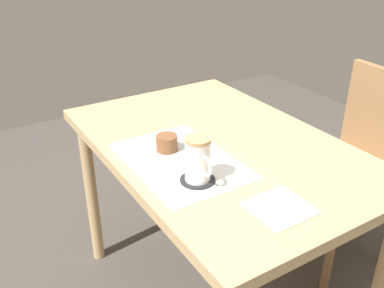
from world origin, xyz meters
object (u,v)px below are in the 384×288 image
Objects in this scene: dining_table at (217,165)px; coffee_mug at (198,159)px; wooden_chair at (355,160)px; pastry at (167,143)px; pastry_plate at (167,152)px.

coffee_mug reaches higher than dining_table.
coffee_mug reaches higher than wooden_chair.
coffee_mug reaches higher than pastry.
pastry_plate is at bearing 178.44° from coffee_mug.
dining_table is 1.28× the size of wooden_chair.
pastry_plate is at bearing 90.83° from wooden_chair.
pastry_plate is at bearing 0.00° from pastry.
coffee_mug is at bearing -1.56° from pastry.
pastry is at bearing 178.44° from coffee_mug.
dining_table is 0.23m from pastry.
pastry is (-0.01, -0.19, 0.13)m from dining_table.
pastry_plate is 0.03m from pastry.
wooden_chair reaches higher than pastry_plate.
wooden_chair is 5.78× the size of pastry_plate.
coffee_mug is (0.18, -0.20, 0.16)m from dining_table.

